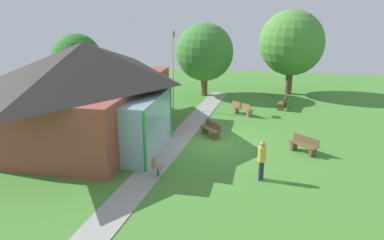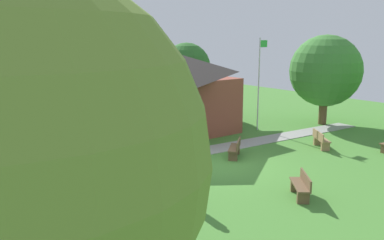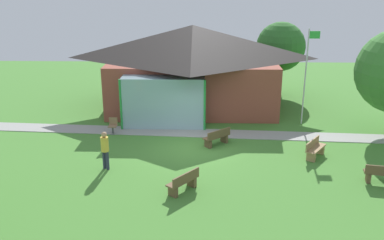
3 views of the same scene
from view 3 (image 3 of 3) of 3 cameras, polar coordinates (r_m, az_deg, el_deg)
name	(u,v)px [view 3 (image 3 of 3)]	position (r m, az deg, el deg)	size (l,w,h in m)	color
ground_plane	(192,148)	(21.26, -0.02, -3.71)	(44.00, 44.00, 0.00)	#478433
pavilion	(192,66)	(27.02, -0.06, 7.21)	(11.14, 8.25, 5.22)	brown
footpath	(193,133)	(23.19, 0.11, -1.71)	(23.47, 1.30, 0.03)	#999993
flagpole	(306,73)	(24.64, 14.97, 6.12)	(0.64, 0.08, 5.42)	silver
bench_rear_near_path	(217,138)	(21.48, 3.36, -2.35)	(1.42, 1.32, 0.84)	brown
bench_front_center	(184,182)	(17.01, -1.14, -8.29)	(1.30, 1.44, 0.84)	brown
bench_lawn_far_right	(383,175)	(19.26, 24.12, -6.66)	(1.56, 0.73, 0.84)	brown
bench_mid_right	(315,149)	(20.88, 16.04, -3.74)	(1.22, 1.48, 0.84)	#9E7A51
patio_chair_west	(113,126)	(23.39, -10.48, -0.81)	(0.45, 0.45, 0.86)	#8C6B4C
visitor_strolling_lawn	(105,148)	(19.00, -11.52, -3.61)	(0.34, 0.34, 1.74)	#2D3347
tree_behind_pavilion_right	(281,47)	(31.09, 11.73, 9.51)	(3.43, 3.43, 5.06)	brown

